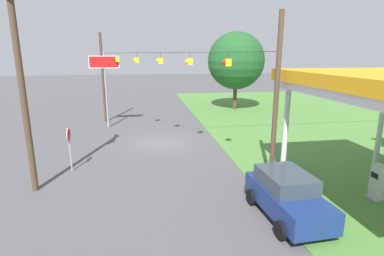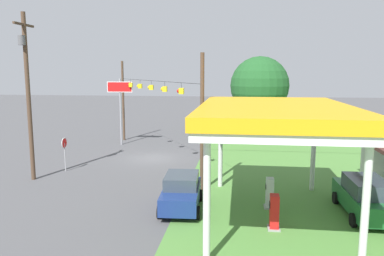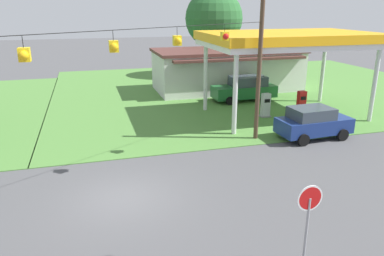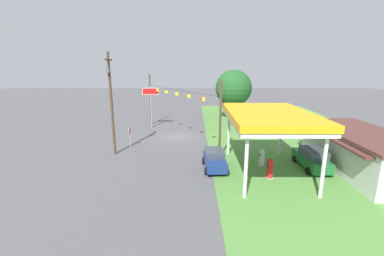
# 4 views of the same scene
# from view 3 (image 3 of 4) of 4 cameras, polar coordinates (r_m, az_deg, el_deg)

# --- Properties ---
(ground_plane) EXTENTS (160.00, 160.00, 0.00)m
(ground_plane) POSITION_cam_3_polar(r_m,az_deg,el_deg) (15.42, -10.41, -10.43)
(ground_plane) COLOR #4C4C4F
(grass_verge_station_corner) EXTENTS (36.00, 28.00, 0.04)m
(grass_verge_station_corner) POSITION_cam_3_polar(r_m,az_deg,el_deg) (35.65, 9.42, 6.10)
(grass_verge_station_corner) COLOR #4C7F38
(grass_verge_station_corner) RESTS_ON ground
(gas_station_canopy) EXTENTS (11.00, 7.02, 5.66)m
(gas_station_canopy) POSITION_cam_3_polar(r_m,az_deg,el_deg) (25.97, 14.52, 12.83)
(gas_station_canopy) COLOR silver
(gas_station_canopy) RESTS_ON ground
(gas_station_store) EXTENTS (13.03, 6.54, 3.64)m
(gas_station_store) POSITION_cam_3_polar(r_m,az_deg,el_deg) (34.24, 5.40, 8.87)
(gas_station_store) COLOR silver
(gas_station_store) RESTS_ON ground
(fuel_pump_near) EXTENTS (0.71, 0.56, 1.66)m
(fuel_pump_near) POSITION_cam_3_polar(r_m,az_deg,el_deg) (26.05, 11.15, 3.31)
(fuel_pump_near) COLOR gray
(fuel_pump_near) RESTS_ON ground
(fuel_pump_far) EXTENTS (0.71, 0.56, 1.66)m
(fuel_pump_far) POSITION_cam_3_polar(r_m,az_deg,el_deg) (27.38, 16.31, 3.64)
(fuel_pump_far) COLOR gray
(fuel_pump_far) RESTS_ON ground
(car_at_pumps_front) EXTENTS (4.29, 2.28, 1.83)m
(car_at_pumps_front) POSITION_cam_3_polar(r_m,az_deg,el_deg) (22.50, 17.96, 0.83)
(car_at_pumps_front) COLOR navy
(car_at_pumps_front) RESTS_ON ground
(car_at_pumps_rear) EXTENTS (5.08, 2.17, 1.99)m
(car_at_pumps_rear) POSITION_cam_3_polar(r_m,az_deg,el_deg) (30.27, 8.08, 5.96)
(car_at_pumps_rear) COLOR #1E602D
(car_at_pumps_rear) RESTS_ON ground
(stop_sign_roadside) EXTENTS (0.80, 0.08, 2.50)m
(stop_sign_roadside) POSITION_cam_3_polar(r_m,az_deg,el_deg) (11.43, 17.40, -11.43)
(stop_sign_roadside) COLOR #99999E
(stop_sign_roadside) RESTS_ON ground
(signal_span_gantry) EXTENTS (16.35, 10.24, 8.32)m
(signal_span_gantry) POSITION_cam_3_polar(r_m,az_deg,el_deg) (13.83, -11.48, 6.62)
(signal_span_gantry) COLOR #4C3828
(signal_span_gantry) RESTS_ON ground
(tree_behind_station) EXTENTS (6.02, 6.02, 9.05)m
(tree_behind_station) POSITION_cam_3_polar(r_m,az_deg,el_deg) (40.92, 3.36, 16.31)
(tree_behind_station) COLOR #4C3828
(tree_behind_station) RESTS_ON ground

